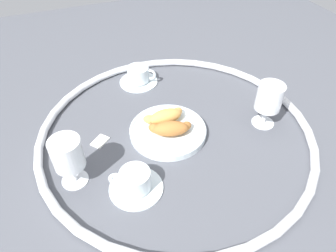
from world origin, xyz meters
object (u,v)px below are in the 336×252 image
Objects in this scene: pastry_plate at (168,130)px; croissant_large at (171,128)px; coffee_cup_near at (135,182)px; coffee_cup_far at (139,76)px; sugar_packet at (100,141)px; juice_glass_left at (68,155)px; juice_glass_right at (269,98)px; croissant_small at (165,116)px.

croissant_large is (-0.00, -0.02, 0.03)m from pastry_plate.
coffee_cup_far is at bearing 70.98° from coffee_cup_near.
pastry_plate is 0.29m from coffee_cup_far.
coffee_cup_near reaches higher than sugar_packet.
juice_glass_right is at bearing 0.73° from juice_glass_left.
coffee_cup_far is at bearing 89.87° from croissant_small.
juice_glass_right is at bearing -52.24° from sugar_packet.
croissant_small is 0.31m from juice_glass_left.
croissant_small is at bearing -42.89° from sugar_packet.
juice_glass_left is at bearing -160.31° from croissant_small.
pastry_plate is at bearing 85.33° from croissant_large.
pastry_plate is 0.20m from sugar_packet.
coffee_cup_near is 0.47m from coffee_cup_far.
juice_glass_right is at bearing -51.12° from coffee_cup_far.
croissant_large reaches higher than coffee_cup_near.
pastry_plate is at bearing 14.27° from juice_glass_left.
juice_glass_left is 0.57m from juice_glass_right.
croissant_small is 0.98× the size of juice_glass_left.
pastry_plate is 1.72× the size of croissant_large.
juice_glass_left reaches higher than croissant_small.
croissant_large is at bearing -90.99° from coffee_cup_far.
croissant_large is at bearing 171.99° from juice_glass_right.
croissant_small reaches higher than coffee_cup_near.
coffee_cup_near is 0.97× the size of juice_glass_right.
croissant_small is (0.00, 0.05, 0.00)m from croissant_large.
juice_glass_left and juice_glass_right have the same top height.
juice_glass_right reaches higher than coffee_cup_far.
pastry_plate is at bearing -90.68° from coffee_cup_far.
croissant_large is at bearing -94.67° from pastry_plate.
sugar_packet is at bearing 177.00° from croissant_small.
croissant_small is 2.74× the size of sugar_packet.
croissant_small is at bearing 50.63° from coffee_cup_near.
sugar_packet is at bearing -128.71° from coffee_cup_far.
pastry_plate is at bearing 46.06° from coffee_cup_near.
croissant_small reaches higher than sugar_packet.
juice_glass_right is 0.50m from sugar_packet.
coffee_cup_far is 2.72× the size of sugar_packet.
juice_glass_right reaches higher than sugar_packet.
croissant_small is 0.24m from coffee_cup_near.
croissant_large is 0.30m from juice_glass_right.
croissant_large is at bearing -58.52° from sugar_packet.
coffee_cup_near is 2.72× the size of sugar_packet.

